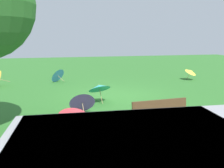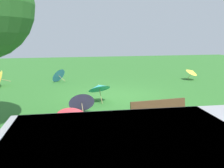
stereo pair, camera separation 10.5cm
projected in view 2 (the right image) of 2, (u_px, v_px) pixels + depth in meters
The scene contains 7 objects.
ground at pixel (117, 96), 10.05m from camera, with size 40.00×40.00×0.00m, color #2D6B28.
park_bench at pixel (156, 114), 6.28m from camera, with size 1.63×0.59×0.90m.
parasol_teal_0 at pixel (99, 87), 9.01m from camera, with size 1.06×1.04×0.89m.
parasol_red_0 at pixel (73, 117), 5.73m from camera, with size 1.13×1.12×0.85m.
parasol_blue_1 at pixel (58, 75), 13.01m from camera, with size 1.03×1.03×0.84m.
parasol_yellow_0 at pixel (192, 72), 13.61m from camera, with size 0.98×0.97×0.73m.
parasol_purple_0 at pixel (81, 101), 7.72m from camera, with size 0.89×0.79×0.80m.
Camera 2 is at (2.19, 9.48, 2.56)m, focal length 36.46 mm.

